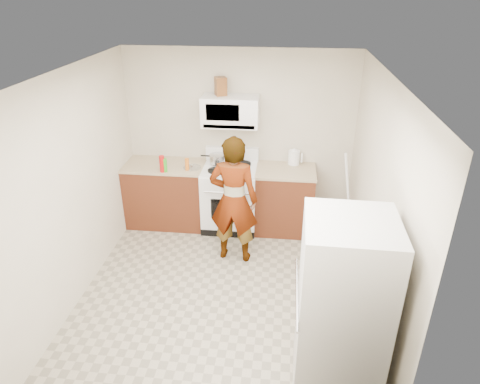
# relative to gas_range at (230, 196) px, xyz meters

# --- Properties ---
(floor) EXTENTS (3.60, 3.60, 0.00)m
(floor) POSITION_rel_gas_range_xyz_m (0.10, -1.48, -0.49)
(floor) COLOR gray
(floor) RESTS_ON ground
(back_wall) EXTENTS (3.20, 0.02, 2.50)m
(back_wall) POSITION_rel_gas_range_xyz_m (0.10, 0.31, 0.76)
(back_wall) COLOR beige
(back_wall) RESTS_ON floor
(right_wall) EXTENTS (0.02, 3.60, 2.50)m
(right_wall) POSITION_rel_gas_range_xyz_m (1.69, -1.48, 0.76)
(right_wall) COLOR beige
(right_wall) RESTS_ON floor
(cabinet_left) EXTENTS (1.12, 0.62, 0.90)m
(cabinet_left) POSITION_rel_gas_range_xyz_m (-0.94, 0.01, -0.04)
(cabinet_left) COLOR #592715
(cabinet_left) RESTS_ON floor
(counter_left) EXTENTS (1.14, 0.64, 0.03)m
(counter_left) POSITION_rel_gas_range_xyz_m (-0.94, 0.01, 0.43)
(counter_left) COLOR tan
(counter_left) RESTS_ON cabinet_left
(cabinet_right) EXTENTS (0.80, 0.62, 0.90)m
(cabinet_right) POSITION_rel_gas_range_xyz_m (0.78, 0.01, -0.04)
(cabinet_right) COLOR #592715
(cabinet_right) RESTS_ON floor
(counter_right) EXTENTS (0.82, 0.64, 0.03)m
(counter_right) POSITION_rel_gas_range_xyz_m (0.78, 0.01, 0.43)
(counter_right) COLOR tan
(counter_right) RESTS_ON cabinet_right
(gas_range) EXTENTS (0.76, 0.65, 1.13)m
(gas_range) POSITION_rel_gas_range_xyz_m (0.00, 0.00, 0.00)
(gas_range) COLOR white
(gas_range) RESTS_ON floor
(microwave) EXTENTS (0.76, 0.38, 0.40)m
(microwave) POSITION_rel_gas_range_xyz_m (0.00, 0.13, 1.21)
(microwave) COLOR white
(microwave) RESTS_ON back_wall
(person) EXTENTS (0.64, 0.45, 1.67)m
(person) POSITION_rel_gas_range_xyz_m (0.15, -0.79, 0.35)
(person) COLOR tan
(person) RESTS_ON floor
(fridge) EXTENTS (0.71, 0.71, 1.70)m
(fridge) POSITION_rel_gas_range_xyz_m (1.27, -2.66, 0.36)
(fridge) COLOR beige
(fridge) RESTS_ON floor
(kettle) EXTENTS (0.21, 0.21, 0.20)m
(kettle) POSITION_rel_gas_range_xyz_m (0.88, 0.22, 0.55)
(kettle) COLOR white
(kettle) RESTS_ON counter_right
(jug) EXTENTS (0.19, 0.19, 0.24)m
(jug) POSITION_rel_gas_range_xyz_m (-0.13, 0.16, 1.53)
(jug) COLOR brown
(jug) RESTS_ON microwave
(saucepan) EXTENTS (0.28, 0.28, 0.12)m
(saucepan) POSITION_rel_gas_range_xyz_m (-0.19, 0.10, 0.53)
(saucepan) COLOR #BBBCC0
(saucepan) RESTS_ON gas_range
(tray) EXTENTS (0.27, 0.20, 0.05)m
(tray) POSITION_rel_gas_range_xyz_m (0.06, -0.08, 0.47)
(tray) COLOR white
(tray) RESTS_ON gas_range
(bottle_spray) EXTENTS (0.09, 0.09, 0.23)m
(bottle_spray) POSITION_rel_gas_range_xyz_m (-0.89, -0.25, 0.57)
(bottle_spray) COLOR #B60D0E
(bottle_spray) RESTS_ON counter_left
(bottle_hot_sauce) EXTENTS (0.07, 0.07, 0.17)m
(bottle_hot_sauce) POSITION_rel_gas_range_xyz_m (-0.57, -0.16, 0.54)
(bottle_hot_sauce) COLOR #D16617
(bottle_hot_sauce) RESTS_ON counter_left
(bottle_green_cap) EXTENTS (0.08, 0.08, 0.19)m
(bottle_green_cap) POSITION_rel_gas_range_xyz_m (-0.85, -0.24, 0.55)
(bottle_green_cap) COLOR #29981B
(bottle_green_cap) RESTS_ON counter_left
(pot_lid) EXTENTS (0.30, 0.30, 0.01)m
(pot_lid) POSITION_rel_gas_range_xyz_m (-0.52, -0.07, 0.46)
(pot_lid) COLOR silver
(pot_lid) RESTS_ON counter_left
(broom) EXTENTS (0.28, 0.17, 1.38)m
(broom) POSITION_rel_gas_range_xyz_m (1.61, -0.39, 0.21)
(broom) COLOR white
(broom) RESTS_ON floor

